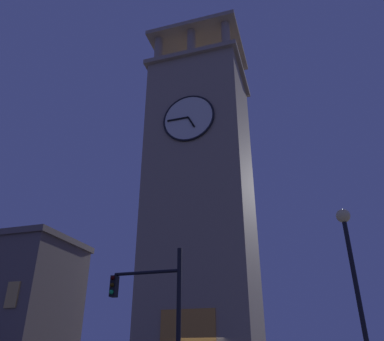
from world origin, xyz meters
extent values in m
cube|color=gray|center=(0.79, -2.80, 11.38)|extent=(6.96, 6.25, 22.76)
cube|color=gray|center=(0.79, -2.80, 22.96)|extent=(7.56, 6.85, 0.40)
cylinder|color=gray|center=(-2.09, -0.28, 24.55)|extent=(0.70, 0.70, 2.78)
cylinder|color=gray|center=(0.79, -0.28, 24.55)|extent=(0.70, 0.70, 2.78)
cylinder|color=gray|center=(3.67, -0.28, 24.55)|extent=(0.70, 0.70, 2.78)
cylinder|color=gray|center=(-2.09, -5.33, 24.55)|extent=(0.70, 0.70, 2.78)
cylinder|color=gray|center=(0.79, -5.33, 24.55)|extent=(0.70, 0.70, 2.78)
cylinder|color=gray|center=(3.67, -5.33, 24.55)|extent=(0.70, 0.70, 2.78)
cube|color=gray|center=(0.79, -2.80, 26.15)|extent=(7.56, 6.85, 0.40)
cylinder|color=black|center=(0.79, -2.80, 27.78)|extent=(0.12, 0.12, 2.87)
cylinder|color=silver|center=(0.79, 0.38, 16.90)|extent=(3.68, 0.12, 3.68)
torus|color=black|center=(0.79, 0.40, 16.90)|extent=(3.84, 0.16, 3.84)
cube|color=black|center=(0.56, 0.48, 16.45)|extent=(0.58, 0.06, 0.95)
cube|color=black|center=(1.58, 0.48, 16.89)|extent=(1.57, 0.06, 0.12)
cube|color=#E0B259|center=(14.37, -1.13, 5.55)|extent=(1.00, 0.12, 1.80)
cylinder|color=black|center=(-1.67, 9.06, 2.55)|extent=(0.16, 0.16, 5.09)
cylinder|color=black|center=(-0.41, 9.06, 4.30)|extent=(2.51, 0.12, 0.12)
cube|color=black|center=(0.84, 9.06, 3.88)|extent=(0.22, 0.30, 0.75)
sphere|color=#360505|center=(0.84, 9.24, 4.15)|extent=(0.16, 0.16, 0.16)
sphere|color=#392705|center=(0.84, 9.24, 3.90)|extent=(0.16, 0.16, 0.16)
sphere|color=#18C154|center=(0.84, 9.24, 3.65)|extent=(0.16, 0.16, 0.16)
cylinder|color=black|center=(-7.33, 9.50, 2.69)|extent=(0.14, 0.14, 5.38)
sphere|color=#F9DB8C|center=(-7.33, 9.50, 5.60)|extent=(0.44, 0.44, 0.44)
camera|label=1|loc=(-6.08, 21.90, 1.54)|focal=35.45mm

